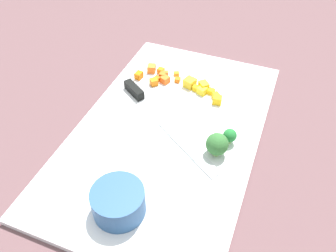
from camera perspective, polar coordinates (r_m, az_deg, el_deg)
The scene contains 23 objects.
ground_plane at distance 0.67m, azimuth -0.00°, elevation -1.35°, with size 4.00×4.00×0.00m, color brown.
cutting_board at distance 0.66m, azimuth -0.00°, elevation -0.99°, with size 0.54×0.33×0.01m, color white.
prep_bowl at distance 0.53m, azimuth -8.15°, elevation -12.24°, with size 0.08×0.08×0.05m, color #2C5486.
chef_knife at distance 0.69m, azimuth -2.65°, elevation 2.83°, with size 0.18×0.26×0.02m.
carrot_dice_0 at distance 0.78m, azimuth -4.82°, elevation 8.30°, with size 0.02×0.01×0.01m, color orange.
carrot_dice_1 at distance 0.77m, azimuth -1.76°, elevation 7.74°, with size 0.01×0.01×0.01m, color orange.
carrot_dice_2 at distance 0.79m, azimuth 1.40°, elevation 8.57°, with size 0.01×0.01×0.01m, color orange.
carrot_dice_3 at distance 0.76m, azimuth -2.34°, elevation 7.25°, with size 0.01×0.02×0.01m, color orange.
carrot_dice_4 at distance 0.78m, azimuth -0.41°, elevation 8.61°, with size 0.01×0.01×0.01m, color orange.
carrot_dice_5 at distance 0.77m, azimuth 1.58°, elevation 7.60°, with size 0.01×0.01×0.01m, color orange.
carrot_dice_6 at distance 0.79m, azimuth -1.18°, elevation 9.07°, with size 0.01×0.01×0.01m, color orange.
carrot_dice_7 at distance 0.76m, azimuth -0.48°, elevation 7.64°, with size 0.02×0.02×0.01m, color orange.
carrot_dice_8 at distance 0.77m, azimuth -0.89°, elevation 8.25°, with size 0.01×0.01×0.02m, color orange.
carrot_dice_9 at distance 0.80m, azimuth -2.71°, elevation 9.43°, with size 0.02×0.02×0.02m, color orange.
pepper_dice_0 at distance 0.74m, azimuth 7.03°, elevation 5.69°, with size 0.02×0.01×0.01m, color yellow.
pepper_dice_1 at distance 0.74m, azimuth 4.65°, elevation 6.18°, with size 0.01×0.01×0.01m, color yellow.
pepper_dice_2 at distance 0.74m, azimuth 5.63°, elevation 5.80°, with size 0.02×0.02×0.02m, color yellow.
pepper_dice_3 at distance 0.75m, azimuth 3.59°, elevation 7.11°, with size 0.02×0.02×0.02m, color yellow.
pepper_dice_4 at distance 0.71m, azimuth 8.11°, elevation 4.24°, with size 0.02×0.02×0.02m, color yellow.
pepper_dice_5 at distance 0.75m, azimuth 5.88°, elevation 6.54°, with size 0.02×0.02×0.02m, color yellow.
pepper_dice_6 at distance 0.73m, azimuth 7.92°, elevation 4.87°, with size 0.01×0.02×0.01m, color yellow.
broccoli_floret_0 at distance 0.60m, azimuth 8.07°, elevation -3.03°, with size 0.04×0.04×0.04m.
broccoli_floret_1 at distance 0.63m, azimuth 10.14°, elevation -1.59°, with size 0.02×0.02×0.03m.
Camera 1 is at (0.43, 0.17, 0.48)m, focal length 37.05 mm.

